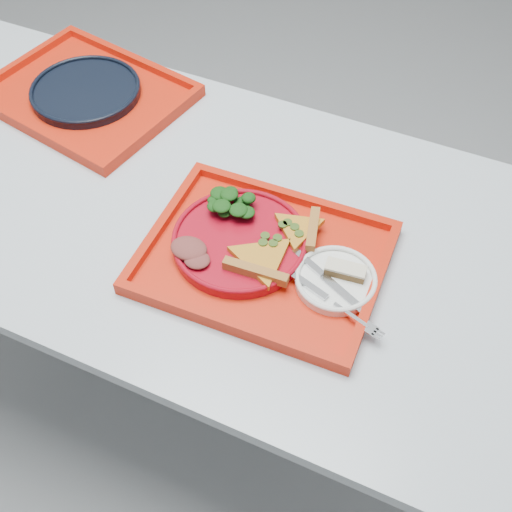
% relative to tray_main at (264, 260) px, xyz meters
% --- Properties ---
extents(ground, '(10.00, 10.00, 0.00)m').
position_rel_tray_main_xyz_m(ground, '(-0.27, 0.07, -0.76)').
color(ground, gray).
rests_on(ground, ground).
extents(table, '(1.60, 0.80, 0.75)m').
position_rel_tray_main_xyz_m(table, '(-0.27, 0.07, -0.08)').
color(table, '#B1BCC6').
rests_on(table, ground).
extents(tray_main, '(0.46, 0.37, 0.01)m').
position_rel_tray_main_xyz_m(tray_main, '(0.00, 0.00, 0.00)').
color(tray_main, red).
rests_on(tray_main, table).
extents(tray_far, '(0.51, 0.43, 0.01)m').
position_rel_tray_main_xyz_m(tray_far, '(-0.59, 0.28, 0.00)').
color(tray_far, red).
rests_on(tray_far, table).
extents(dinner_plate, '(0.26, 0.26, 0.02)m').
position_rel_tray_main_xyz_m(dinner_plate, '(-0.05, 0.01, 0.02)').
color(dinner_plate, maroon).
rests_on(dinner_plate, tray_main).
extents(side_plate, '(0.15, 0.15, 0.01)m').
position_rel_tray_main_xyz_m(side_plate, '(0.14, 0.00, 0.01)').
color(side_plate, white).
rests_on(side_plate, tray_main).
extents(navy_plate, '(0.26, 0.26, 0.02)m').
position_rel_tray_main_xyz_m(navy_plate, '(-0.59, 0.28, 0.01)').
color(navy_plate, black).
rests_on(navy_plate, tray_far).
extents(pizza_slice_a, '(0.13, 0.15, 0.02)m').
position_rel_tray_main_xyz_m(pizza_slice_a, '(0.01, -0.02, 0.03)').
color(pizza_slice_a, gold).
rests_on(pizza_slice_a, dinner_plate).
extents(pizza_slice_b, '(0.14, 0.13, 0.02)m').
position_rel_tray_main_xyz_m(pizza_slice_b, '(0.04, 0.08, 0.03)').
color(pizza_slice_b, gold).
rests_on(pizza_slice_b, dinner_plate).
extents(salad_heap, '(0.09, 0.08, 0.04)m').
position_rel_tray_main_xyz_m(salad_heap, '(-0.10, 0.08, 0.05)').
color(salad_heap, black).
rests_on(salad_heap, dinner_plate).
extents(meat_portion, '(0.07, 0.06, 0.02)m').
position_rel_tray_main_xyz_m(meat_portion, '(-0.13, -0.06, 0.03)').
color(meat_portion, brown).
rests_on(meat_portion, dinner_plate).
extents(dessert_bar, '(0.08, 0.04, 0.02)m').
position_rel_tray_main_xyz_m(dessert_bar, '(0.16, 0.02, 0.03)').
color(dessert_bar, '#4E331A').
rests_on(dessert_bar, side_plate).
extents(knife, '(0.17, 0.09, 0.01)m').
position_rel_tray_main_xyz_m(knife, '(0.13, -0.01, 0.02)').
color(knife, silver).
rests_on(knife, side_plate).
extents(fork, '(0.18, 0.08, 0.01)m').
position_rel_tray_main_xyz_m(fork, '(0.16, -0.05, 0.02)').
color(fork, silver).
rests_on(fork, side_plate).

